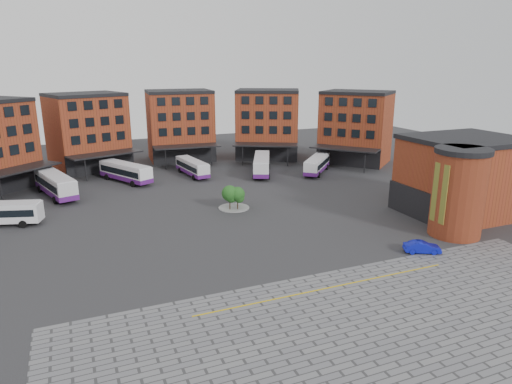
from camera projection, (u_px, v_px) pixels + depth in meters
name	position (u px, v px, depth m)	size (l,w,h in m)	color
ground	(252.00, 239.00, 53.79)	(160.00, 160.00, 0.00)	#28282B
paving_zone	(384.00, 334.00, 34.96)	(50.00, 22.00, 0.02)	slate
yellow_line	(329.00, 288.00, 42.07)	(26.00, 0.15, 0.02)	gold
main_building	(151.00, 135.00, 84.06)	(94.14, 42.48, 14.60)	maroon
east_building	(462.00, 179.00, 60.17)	(17.40, 15.40, 10.60)	maroon
tree_island	(235.00, 196.00, 64.28)	(4.40, 4.40, 3.57)	gray
bus_b	(56.00, 184.00, 70.47)	(6.38, 12.83, 3.53)	silver
bus_c	(125.00, 172.00, 79.06)	(7.97, 11.62, 3.31)	white
bus_d	(192.00, 167.00, 83.60)	(3.86, 10.70, 2.95)	silver
bus_e	(262.00, 164.00, 84.68)	(7.53, 12.17, 3.41)	white
bus_f	(317.00, 164.00, 85.57)	(9.26, 9.73, 3.08)	white
blue_car	(422.00, 247.00, 49.72)	(1.37, 3.92, 1.29)	#0E16B8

